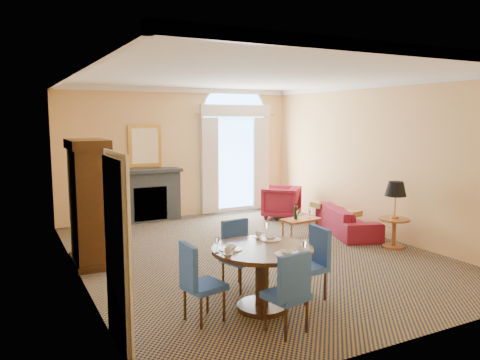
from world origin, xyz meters
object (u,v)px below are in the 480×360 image
armchair (281,202)px  side_table (395,206)px  sofa (347,220)px  coffee_table (301,219)px  dining_table (262,264)px  armoire (89,205)px

armchair → side_table: side_table is taller
sofa → coffee_table: size_ratio=2.37×
dining_table → sofa: bearing=36.1°
armchair → coffee_table: size_ratio=1.03×
armoire → sofa: bearing=-3.5°
sofa → armchair: size_ratio=2.29×
armoire → armchair: (4.85, 1.66, -0.62)m
armoire → coffee_table: (4.15, -0.19, -0.63)m
sofa → coffee_table: 1.13m
side_table → sofa: bearing=92.2°
sofa → armchair: bearing=30.5°
armchair → side_table: 3.33m
armoire → sofa: 5.33m
coffee_table → side_table: 1.88m
sofa → armoire: bearing=105.1°
armchair → side_table: (0.47, -3.27, 0.42)m
armoire → coffee_table: 4.20m
sofa → coffee_table: (-1.12, 0.13, 0.09)m
coffee_table → armchair: bearing=62.2°
armoire → armchair: size_ratio=2.43×
armoire → sofa: armoire is taller
dining_table → side_table: size_ratio=1.05×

